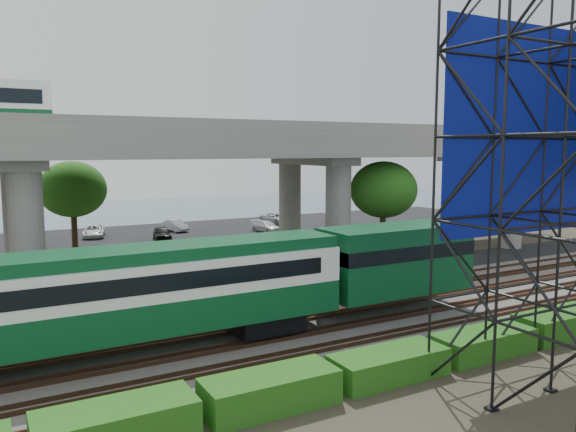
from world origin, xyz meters
TOP-DOWN VIEW (x-y plane):
  - ground at (0.00, 0.00)m, footprint 140.00×140.00m
  - ballast_bed at (0.00, 2.00)m, footprint 90.00×12.00m
  - service_road at (0.00, 10.50)m, footprint 90.00×5.00m
  - parking_lot at (0.00, 34.00)m, footprint 90.00×18.00m
  - harbor_water at (0.00, 56.00)m, footprint 140.00×40.00m
  - rail_tracks at (0.00, 2.00)m, footprint 90.00×9.52m
  - commuter_train at (-5.40, 2.00)m, footprint 29.30×3.06m
  - overpass at (-1.03, 16.00)m, footprint 80.00×12.00m
  - hedge_strip at (1.01, -4.30)m, footprint 34.60×1.80m
  - trees at (-4.67, 16.17)m, footprint 40.94×16.94m
  - parked_cars at (1.08, 33.64)m, footprint 38.10×9.52m

SIDE VIEW (x-z plane):
  - ground at x=0.00m, z-range 0.00..0.00m
  - harbor_water at x=0.00m, z-range 0.00..0.03m
  - service_road at x=0.00m, z-range 0.00..0.08m
  - parking_lot at x=0.00m, z-range 0.00..0.08m
  - ballast_bed at x=0.00m, z-range 0.00..0.20m
  - rail_tracks at x=0.00m, z-range 0.20..0.36m
  - hedge_strip at x=1.01m, z-range -0.04..1.16m
  - parked_cars at x=1.08m, z-range 0.04..1.32m
  - commuter_train at x=-5.40m, z-range 0.73..5.03m
  - trees at x=-4.67m, z-range 1.73..9.42m
  - overpass at x=-1.03m, z-range 2.01..14.41m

